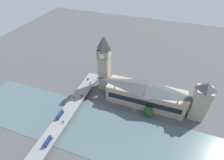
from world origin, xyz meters
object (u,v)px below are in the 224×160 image
at_px(car_northbound_mid, 74,98).
at_px(double_decker_bus_lead, 60,115).
at_px(double_decker_bus_mid, 48,141).
at_px(car_southbound_mid, 90,83).
at_px(road_bridge, 65,117).
at_px(car_northbound_lead, 81,96).
at_px(victoria_tower, 201,101).
at_px(car_northbound_tail, 63,122).
at_px(parliament_hall, 146,95).
at_px(car_southbound_tail, 88,79).
at_px(clock_tower, 104,62).

bearing_deg(car_northbound_mid, double_decker_bus_lead, 179.79).
distance_m(double_decker_bus_mid, car_southbound_mid, 91.64).
height_order(road_bridge, car_northbound_mid, car_northbound_mid).
bearing_deg(car_southbound_mid, car_northbound_mid, 167.08).
distance_m(double_decker_bus_lead, car_northbound_lead, 35.62).
height_order(victoria_tower, car_northbound_tail, victoria_tower).
bearing_deg(car_northbound_mid, parliament_hall, -72.51).
distance_m(car_northbound_mid, car_northbound_tail, 35.89).
bearing_deg(car_southbound_tail, parliament_hall, -98.56).
relative_size(victoria_tower, car_southbound_mid, 11.49).
height_order(victoria_tower, car_northbound_mid, victoria_tower).
distance_m(road_bridge, double_decker_bus_mid, 33.07).
distance_m(clock_tower, car_northbound_tail, 81.09).
bearing_deg(car_southbound_mid, double_decker_bus_mid, 179.72).
bearing_deg(victoria_tower, double_decker_bus_lead, 111.73).
relative_size(car_northbound_lead, car_southbound_mid, 0.91).
bearing_deg(victoria_tower, double_decker_bus_mid, 123.32).
height_order(car_northbound_mid, car_northbound_tail, car_northbound_tail).
bearing_deg(double_decker_bus_mid, double_decker_bus_lead, 12.38).
bearing_deg(victoria_tower, car_northbound_lead, 98.69).
bearing_deg(car_southbound_tail, car_northbound_mid, 178.74).
bearing_deg(car_northbound_tail, car_southbound_mid, 0.32).
distance_m(double_decker_bus_lead, car_northbound_mid, 29.31).
distance_m(victoria_tower, double_decker_bus_lead, 148.82).
height_order(double_decker_bus_lead, car_southbound_mid, double_decker_bus_lead).
xyz_separation_m(parliament_hall, car_northbound_tail, (-60.59, 73.40, -7.91)).
bearing_deg(road_bridge, car_northbound_lead, -5.29).
relative_size(clock_tower, car_northbound_tail, 18.55).
height_order(victoria_tower, car_southbound_mid, victoria_tower).
height_order(car_northbound_mid, car_southbound_tail, car_northbound_mid).
distance_m(victoria_tower, road_bridge, 144.98).
bearing_deg(car_northbound_mid, road_bridge, -172.02).
relative_size(clock_tower, car_northbound_mid, 18.06).
height_order(parliament_hall, car_southbound_tail, parliament_hall).
bearing_deg(road_bridge, double_decker_bus_mid, -175.03).
xyz_separation_m(double_decker_bus_lead, double_decker_bus_mid, (-31.10, -6.83, 0.08)).
bearing_deg(car_northbound_tail, clock_tower, -14.40).
height_order(victoria_tower, car_northbound_lead, victoria_tower).
xyz_separation_m(road_bridge, car_northbound_lead, (33.24, -3.08, 1.74)).
xyz_separation_m(parliament_hall, car_northbound_mid, (-25.51, 80.94, -7.92)).
distance_m(clock_tower, car_northbound_lead, 49.15).
height_order(victoria_tower, car_southbound_tail, victoria_tower).
bearing_deg(car_southbound_mid, clock_tower, -73.96).
xyz_separation_m(parliament_hall, car_southbound_tail, (12.06, 80.12, -7.93)).
distance_m(clock_tower, car_southbound_mid, 38.42).
relative_size(double_decker_bus_mid, car_southbound_mid, 2.38).
relative_size(road_bridge, car_northbound_tail, 40.31).
height_order(double_decker_bus_mid, car_northbound_tail, double_decker_bus_mid).
relative_size(road_bridge, car_southbound_tail, 37.54).
xyz_separation_m(victoria_tower, car_northbound_mid, (-25.57, 137.42, -17.10)).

